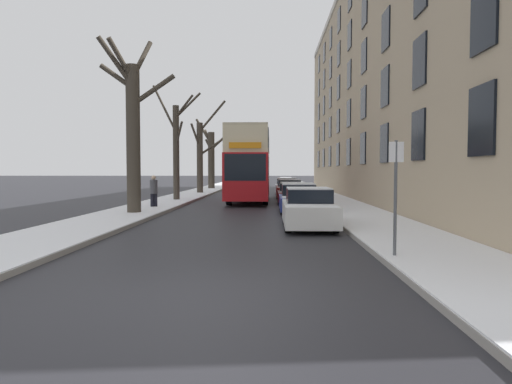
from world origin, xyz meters
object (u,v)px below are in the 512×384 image
parked_car_2 (293,193)px  parked_car_4 (287,187)px  street_sign_post (396,193)px  pedestrian_left_sidewalk (154,191)px  bare_tree_left_0 (133,130)px  bare_tree_left_2 (201,155)px  parked_car_1 (298,199)px  bare_tree_left_1 (176,148)px  parked_car_3 (289,189)px  parked_car_0 (309,209)px  bare_tree_left_3 (211,157)px  double_decker_bus (250,162)px

parked_car_2 → parked_car_4: bearing=90.0°
street_sign_post → pedestrian_left_sidewalk: bearing=123.5°
bare_tree_left_0 → bare_tree_left_2: size_ratio=1.01×
parked_car_2 → parked_car_1: bearing=-90.0°
bare_tree_left_1 → parked_car_4: 12.28m
bare_tree_left_1 → parked_car_3: bearing=28.8°
bare_tree_left_2 → parked_car_0: (7.16, -22.17, -2.66)m
bare_tree_left_3 → street_sign_post: (8.97, -37.33, -1.91)m
double_decker_bus → street_sign_post: size_ratio=3.97×
pedestrian_left_sidewalk → bare_tree_left_2: bearing=-115.5°
bare_tree_left_0 → parked_car_3: size_ratio=1.94×
bare_tree_left_3 → parked_car_0: 32.47m
bare_tree_left_0 → street_sign_post: (8.79, -10.00, -2.28)m
bare_tree_left_1 → bare_tree_left_2: (0.18, 9.11, -0.15)m
bare_tree_left_2 → parked_car_1: (7.16, -16.08, -2.67)m
parked_car_2 → street_sign_post: bearing=-85.5°
street_sign_post → parked_car_1: bearing=96.6°
parked_car_1 → street_sign_post: 12.08m
pedestrian_left_sidewalk → bare_tree_left_1: bearing=-114.6°
parked_car_2 → street_sign_post: size_ratio=1.48×
bare_tree_left_1 → bare_tree_left_3: (-0.24, 18.39, -0.03)m
bare_tree_left_0 → bare_tree_left_1: bearing=89.6°
bare_tree_left_3 → parked_car_0: bearing=-76.4°
parked_car_1 → bare_tree_left_2: bearing=114.0°
parked_car_1 → pedestrian_left_sidewalk: pedestrian_left_sidewalk is taller
pedestrian_left_sidewalk → street_sign_post: 15.78m
bare_tree_left_2 → parked_car_1: bearing=-66.0°
street_sign_post → bare_tree_left_1: bearing=114.8°
parked_car_0 → parked_car_1: bearing=90.0°
parked_car_2 → bare_tree_left_2: bearing=124.8°
bare_tree_left_0 → pedestrian_left_sidewalk: bearing=88.5°
parked_car_3 → bare_tree_left_2: bearing=144.7°
parked_car_1 → parked_car_2: bearing=90.0°
parked_car_2 → double_decker_bus: bearing=145.4°
bare_tree_left_3 → parked_car_1: 26.62m
double_decker_bus → bare_tree_left_2: bearing=117.9°
bare_tree_left_1 → bare_tree_left_3: bare_tree_left_1 is taller
parked_car_1 → street_sign_post: (1.39, -11.97, 0.88)m
bare_tree_left_2 → double_decker_bus: (4.47, -8.44, -0.73)m
bare_tree_left_0 → parked_car_3: (7.40, 12.97, -3.17)m
parked_car_3 → double_decker_bus: bearing=-128.7°
parked_car_1 → parked_car_3: bearing=90.0°
bare_tree_left_3 → bare_tree_left_2: bearing=-87.4°
double_decker_bus → pedestrian_left_sidewalk: double_decker_bus is taller
parked_car_4 → pedestrian_left_sidewalk: (-7.31, -15.21, 0.31)m
bare_tree_left_0 → bare_tree_left_2: bare_tree_left_0 is taller
parked_car_1 → parked_car_2: 5.78m
bare_tree_left_2 → parked_car_4: (7.16, 0.32, -2.67)m
bare_tree_left_2 → bare_tree_left_3: size_ratio=1.06×
bare_tree_left_2 → double_decker_bus: bearing=-62.1°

